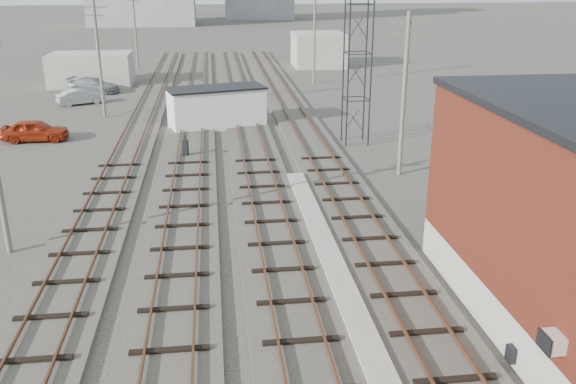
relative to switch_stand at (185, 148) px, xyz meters
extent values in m
plane|color=#282621|center=(5.71, 27.25, -0.65)|extent=(320.00, 320.00, 0.00)
cube|color=#332D28|center=(8.21, 6.25, -0.55)|extent=(3.20, 90.00, 0.20)
cube|color=#4C2816|center=(7.49, 6.25, -0.32)|extent=(0.07, 90.00, 0.12)
cube|color=#4C2816|center=(8.93, 6.25, -0.32)|extent=(0.07, 90.00, 0.12)
cube|color=#332D28|center=(4.21, 6.25, -0.55)|extent=(3.20, 90.00, 0.20)
cube|color=#4C2816|center=(3.49, 6.25, -0.32)|extent=(0.07, 90.00, 0.12)
cube|color=#4C2816|center=(4.93, 6.25, -0.32)|extent=(0.07, 90.00, 0.12)
cube|color=#332D28|center=(0.21, 6.25, -0.55)|extent=(3.20, 90.00, 0.20)
cube|color=#4C2816|center=(-0.51, 6.25, -0.32)|extent=(0.07, 90.00, 0.12)
cube|color=#4C2816|center=(0.93, 6.25, -0.32)|extent=(0.07, 90.00, 0.12)
cube|color=#332D28|center=(-3.79, 6.25, -0.55)|extent=(3.20, 90.00, 0.20)
cube|color=#4C2816|center=(-4.51, 6.25, -0.32)|extent=(0.07, 90.00, 0.12)
cube|color=#4C2816|center=(-3.07, 6.25, -0.32)|extent=(0.07, 90.00, 0.12)
cube|color=gray|center=(6.21, -18.75, -0.52)|extent=(0.90, 28.00, 0.26)
cube|color=gray|center=(13.21, -20.75, 0.10)|extent=(6.00, 12.00, 1.50)
cube|color=beige|center=(9.99, -24.75, 1.60)|extent=(0.45, 0.62, 0.45)
cube|color=black|center=(10.11, -22.75, -0.15)|extent=(0.20, 0.35, 0.50)
cylinder|color=black|center=(10.46, 1.50, 6.85)|extent=(0.10, 0.10, 15.00)
cylinder|color=black|center=(11.96, 1.50, 6.85)|extent=(0.10, 0.10, 15.00)
cylinder|color=black|center=(10.46, 3.00, 6.85)|extent=(0.10, 0.10, 15.00)
cylinder|color=black|center=(11.96, 3.00, 6.85)|extent=(0.10, 0.10, 15.00)
cylinder|color=#595147|center=(-6.79, 12.25, 3.85)|extent=(0.24, 0.24, 9.00)
cube|color=#595147|center=(-6.79, 12.25, 7.75)|extent=(1.80, 0.12, 0.12)
cube|color=#595147|center=(-6.79, 12.25, 7.15)|extent=(1.40, 0.12, 0.12)
cylinder|color=#595147|center=(-6.79, 37.25, 3.85)|extent=(0.24, 0.24, 9.00)
cube|color=#595147|center=(-6.79, 37.25, 7.15)|extent=(1.40, 0.12, 0.12)
cylinder|color=#595147|center=(12.21, -4.75, 3.85)|extent=(0.24, 0.24, 9.00)
cube|color=#595147|center=(12.21, -4.75, 7.75)|extent=(1.80, 0.12, 0.12)
cube|color=#595147|center=(12.21, -4.75, 7.15)|extent=(1.40, 0.12, 0.12)
cylinder|color=#595147|center=(12.21, 25.25, 3.85)|extent=(0.24, 0.24, 9.00)
cube|color=#595147|center=(12.21, 25.25, 7.15)|extent=(1.40, 0.12, 0.12)
cube|color=gray|center=(-10.29, 27.25, 0.95)|extent=(8.00, 5.00, 3.20)
cube|color=gray|center=(14.71, 37.25, 1.35)|extent=(6.00, 6.00, 4.00)
cube|color=black|center=(0.00, 0.00, -0.01)|extent=(0.39, 0.39, 1.06)
cylinder|color=black|center=(0.00, 0.00, 0.67)|extent=(0.08, 0.08, 0.32)
cube|color=white|center=(2.06, 7.88, 0.77)|extent=(7.34, 4.49, 2.85)
cube|color=black|center=(2.06, 7.88, 2.26)|extent=(7.61, 4.77, 0.14)
imported|color=maroon|center=(-10.32, 5.37, 0.10)|extent=(4.39, 1.79, 1.49)
imported|color=#979B9E|center=(-9.60, 17.62, 0.02)|extent=(4.26, 2.98, 1.33)
imported|color=gray|center=(-9.45, 22.96, 0.07)|extent=(5.30, 3.35, 1.43)
camera|label=1|loc=(1.84, -36.84, 10.31)|focal=38.00mm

